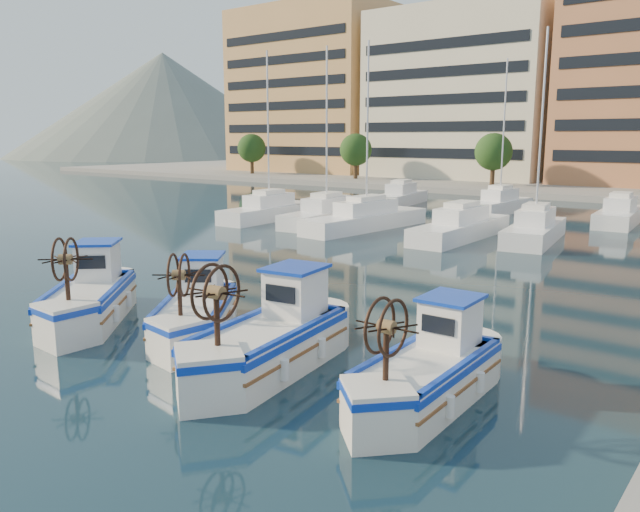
{
  "coord_description": "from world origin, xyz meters",
  "views": [
    {
      "loc": [
        12.91,
        -11.61,
        5.79
      ],
      "look_at": [
        -0.82,
        6.06,
        1.5
      ],
      "focal_mm": 35.0,
      "sensor_mm": 36.0,
      "label": 1
    }
  ],
  "objects_px": {
    "fishing_boat_d": "(429,369)",
    "fishing_boat_b": "(196,309)",
    "fishing_boat_a": "(90,295)",
    "fishing_boat_c": "(272,336)"
  },
  "relations": [
    {
      "from": "fishing_boat_c",
      "to": "fishing_boat_d",
      "type": "height_order",
      "value": "fishing_boat_c"
    },
    {
      "from": "fishing_boat_a",
      "to": "fishing_boat_c",
      "type": "bearing_deg",
      "value": -39.18
    },
    {
      "from": "fishing_boat_a",
      "to": "fishing_boat_d",
      "type": "height_order",
      "value": "fishing_boat_a"
    },
    {
      "from": "fishing_boat_a",
      "to": "fishing_boat_b",
      "type": "relative_size",
      "value": 1.05
    },
    {
      "from": "fishing_boat_d",
      "to": "fishing_boat_b",
      "type": "bearing_deg",
      "value": 177.72
    },
    {
      "from": "fishing_boat_a",
      "to": "fishing_boat_b",
      "type": "xyz_separation_m",
      "value": [
        3.74,
        1.14,
        -0.06
      ]
    },
    {
      "from": "fishing_boat_a",
      "to": "fishing_boat_d",
      "type": "bearing_deg",
      "value": -37.09
    },
    {
      "from": "fishing_boat_a",
      "to": "fishing_boat_c",
      "type": "relative_size",
      "value": 0.93
    },
    {
      "from": "fishing_boat_a",
      "to": "fishing_boat_c",
      "type": "xyz_separation_m",
      "value": [
        7.4,
        0.41,
        0.02
      ]
    },
    {
      "from": "fishing_boat_a",
      "to": "fishing_boat_b",
      "type": "height_order",
      "value": "fishing_boat_a"
    }
  ]
}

